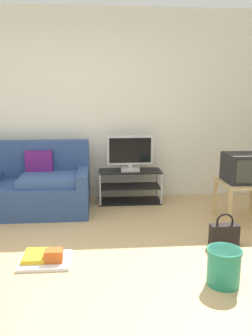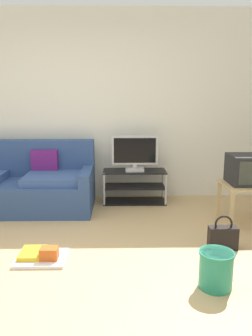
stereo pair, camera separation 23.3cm
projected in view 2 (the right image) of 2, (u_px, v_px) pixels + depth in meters
name	position (u px, v px, depth m)	size (l,w,h in m)	color
ground_plane	(54.00, 280.00, 2.84)	(9.00, 9.80, 0.02)	tan
wall_back	(82.00, 106.00, 4.96)	(9.00, 0.10, 2.70)	silver
couch	(17.00, 185.00, 4.58)	(2.04, 0.91, 0.89)	navy
tv_stand	(134.00, 186.00, 4.86)	(0.88, 0.38, 0.46)	black
flat_tv	(135.00, 154.00, 4.74)	(0.64, 0.22, 0.49)	#B2B2B7
side_table	(247.00, 190.00, 4.00)	(0.55, 0.55, 0.48)	tan
crt_tv	(248.00, 169.00, 3.97)	(0.43, 0.43, 0.34)	#232326
handbag	(223.00, 237.00, 3.36)	(0.28, 0.12, 0.35)	black
cleaning_bucket	(216.00, 269.00, 2.67)	(0.28, 0.28, 0.30)	#238466
floor_tray	(41.00, 256.00, 3.15)	(0.46, 0.37, 0.14)	silver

